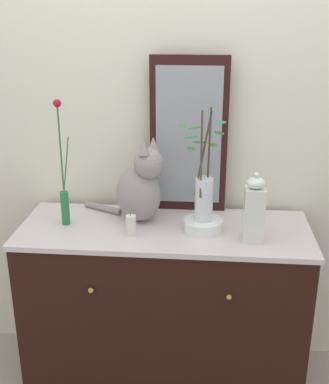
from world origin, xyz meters
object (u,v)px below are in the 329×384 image
vase_slim_green (64,189)px  jar_lidded_porcelain (254,210)px  mirror_leaning (189,136)px  cat_sitting (140,187)px  sideboard (164,307)px  vase_glass_clear (204,192)px  bowl_porcelain (203,225)px  candle_pillar (131,225)px

vase_slim_green → jar_lidded_porcelain: bearing=-6.2°
vase_slim_green → mirror_leaning: bearing=22.7°
cat_sitting → vase_slim_green: 0.36m
sideboard → vase_glass_clear: vase_glass_clear is taller
jar_lidded_porcelain → cat_sitting: bearing=162.3°
cat_sitting → bowl_porcelain: cat_sitting is taller
candle_pillar → jar_lidded_porcelain: bearing=-0.5°
bowl_porcelain → cat_sitting: bearing=164.4°
mirror_leaning → candle_pillar: size_ratio=7.27×
mirror_leaning → jar_lidded_porcelain: (0.31, -0.34, -0.24)m
cat_sitting → vase_slim_green: bearing=-168.2°
bowl_porcelain → vase_glass_clear: (-0.00, 0.00, 0.16)m
cat_sitting → vase_glass_clear: vase_glass_clear is taller
bowl_porcelain → jar_lidded_porcelain: 0.27m
jar_lidded_porcelain → sideboard: bearing=166.7°
jar_lidded_porcelain → mirror_leaning: bearing=132.4°
sideboard → vase_glass_clear: size_ratio=2.60×
cat_sitting → mirror_leaning: bearing=36.9°
vase_glass_clear → jar_lidded_porcelain: (0.22, -0.08, -0.04)m
jar_lidded_porcelain → bowl_porcelain: bearing=159.5°
sideboard → candle_pillar: size_ratio=12.97×
mirror_leaning → candle_pillar: bearing=-126.3°
cat_sitting → vase_slim_green: vase_slim_green is taller
cat_sitting → candle_pillar: size_ratio=4.19×
cat_sitting → jar_lidded_porcelain: bearing=-17.7°
mirror_leaning → candle_pillar: 0.53m
vase_slim_green → bowl_porcelain: size_ratio=3.29×
cat_sitting → bowl_porcelain: size_ratio=2.44×
sideboard → vase_slim_green: bearing=-179.9°
cat_sitting → vase_slim_green: size_ratio=0.74×
sideboard → candle_pillar: candle_pillar is taller
vase_slim_green → vase_glass_clear: bearing=-0.9°
mirror_leaning → vase_slim_green: bearing=-157.3°
candle_pillar → vase_slim_green: bearing=164.6°
mirror_leaning → cat_sitting: (-0.22, -0.17, -0.21)m
vase_slim_green → sideboard: bearing=0.1°
vase_glass_clear → jar_lidded_porcelain: vase_glass_clear is taller
mirror_leaning → vase_glass_clear: (0.08, -0.25, -0.20)m
mirror_leaning → bowl_porcelain: mirror_leaning is taller
sideboard → jar_lidded_porcelain: jar_lidded_porcelain is taller
bowl_porcelain → candle_pillar: (-0.33, -0.08, 0.02)m
vase_glass_clear → jar_lidded_porcelain: 0.24m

